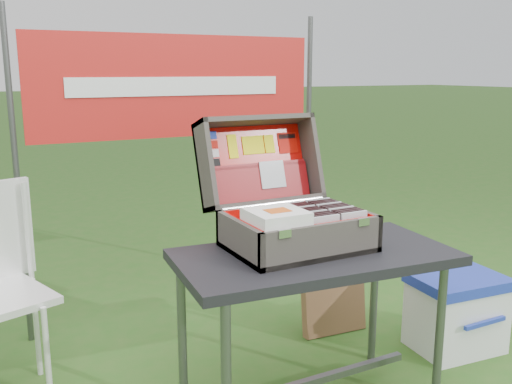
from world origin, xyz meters
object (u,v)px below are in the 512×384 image
table (313,332)px  cardboard_box (333,298)px  suitcase (290,186)px  cooler (456,312)px

table → cardboard_box: size_ratio=2.88×
suitcase → cardboard_box: bearing=38.2°
table → suitcase: size_ratio=1.99×
table → cardboard_box: bearing=53.4°
suitcase → cooler: 1.21m
table → cooler: (0.93, 0.11, -0.15)m
table → suitcase: bearing=109.7°
table → suitcase: suitcase is taller
cooler → cardboard_box: bearing=139.5°
cardboard_box → suitcase: bearing=-137.6°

